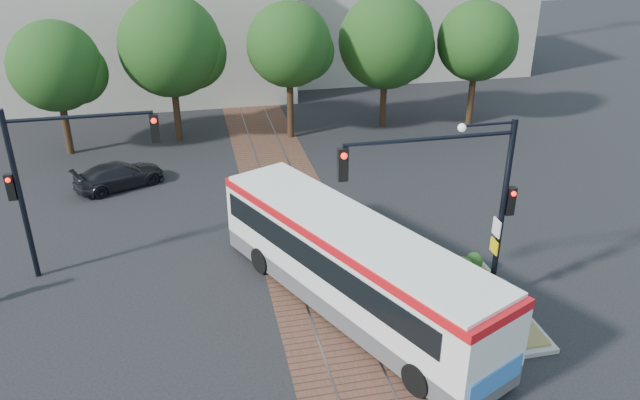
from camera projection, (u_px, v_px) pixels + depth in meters
The scene contains 9 objects.
ground at pixel (331, 307), 19.94m from camera, with size 120.00×120.00×0.00m, color black.
trackbed at pixel (307, 246), 23.46m from camera, with size 3.60×40.00×0.02m.
tree_row at pixel (282, 47), 32.52m from camera, with size 26.40×5.60×7.67m.
warehouses at pixel (230, 26), 43.48m from camera, with size 40.00×13.00×8.00m.
city_bus at pixel (351, 262), 19.25m from camera, with size 6.90×11.11×2.99m.
traffic_island at pixel (484, 296), 19.94m from camera, with size 2.20×5.20×1.13m.
signal_pole_main at pixel (467, 189), 18.17m from camera, with size 5.49×0.46×6.00m.
signal_pole_left at pixel (52, 170), 20.17m from camera, with size 4.99×0.34×6.00m.
parked_car at pixel (119, 175), 28.07m from camera, with size 1.62×3.98×1.16m, color black.
Camera 1 is at (-3.86, -16.01, 11.76)m, focal length 35.00 mm.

